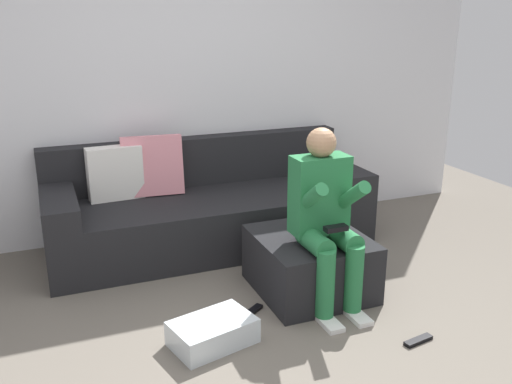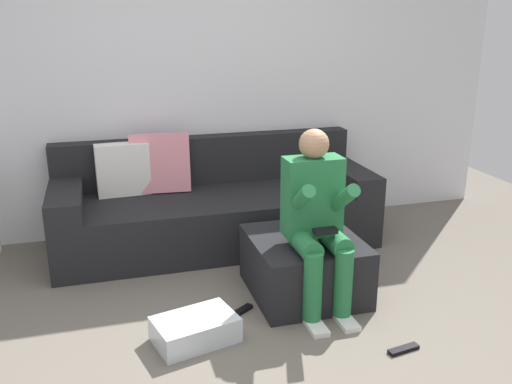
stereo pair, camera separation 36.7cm
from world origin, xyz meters
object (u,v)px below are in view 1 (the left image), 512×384
object	(u,v)px
ottoman	(310,263)
storage_bin	(213,332)
person_seated	(326,214)
remote_by_storage_bin	(254,310)
couch_sectional	(206,209)
remote_near_ottoman	(418,340)

from	to	relation	value
ottoman	storage_bin	distance (m)	0.87
person_seated	storage_bin	distance (m)	0.96
storage_bin	remote_by_storage_bin	xyz separation A→B (m)	(0.34, 0.24, -0.06)
person_seated	storage_bin	xyz separation A→B (m)	(-0.79, -0.19, -0.52)
couch_sectional	remote_near_ottoman	world-z (taller)	couch_sectional
couch_sectional	remote_by_storage_bin	size ratio (longest dim) A/B	17.29
storage_bin	remote_near_ottoman	bearing A→B (deg)	-21.16
couch_sectional	storage_bin	bearing A→B (deg)	-105.62
storage_bin	remote_near_ottoman	xyz separation A→B (m)	(1.06, -0.41, -0.06)
person_seated	storage_bin	bearing A→B (deg)	-166.27
person_seated	remote_by_storage_bin	distance (m)	0.74
remote_near_ottoman	remote_by_storage_bin	bearing A→B (deg)	128.94
couch_sectional	storage_bin	world-z (taller)	couch_sectional
person_seated	remote_near_ottoman	xyz separation A→B (m)	(0.28, -0.60, -0.58)
person_seated	storage_bin	size ratio (longest dim) A/B	2.48
storage_bin	ottoman	bearing A→B (deg)	25.33
couch_sectional	ottoman	world-z (taller)	couch_sectional
remote_by_storage_bin	person_seated	bearing A→B (deg)	-40.39
couch_sectional	remote_near_ottoman	size ratio (longest dim) A/B	13.21
ottoman	person_seated	world-z (taller)	person_seated
couch_sectional	remote_by_storage_bin	distance (m)	1.18
remote_near_ottoman	remote_by_storage_bin	world-z (taller)	same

